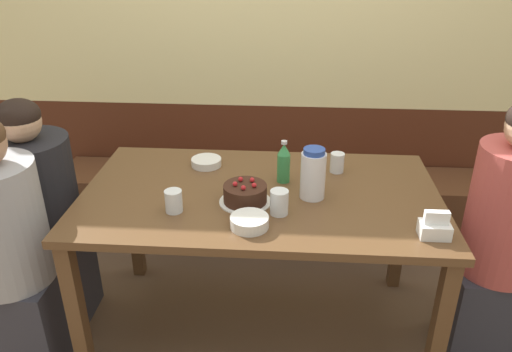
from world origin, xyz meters
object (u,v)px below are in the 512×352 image
Objects in this scene: bowl_soup_white at (206,162)px; napkin_holder at (435,227)px; glass_water_tall at (337,163)px; person_teal_shirt at (9,255)px; person_grey_tee at (41,220)px; bench_seat at (269,206)px; soju_bottle at (284,163)px; glass_tumbler_short at (279,202)px; glass_shot_small at (174,201)px; water_pitcher at (313,174)px; birthday_cake at (245,194)px; bowl_rice_small at (249,222)px; person_pale_blue_shirt at (501,244)px.

napkin_holder is at bearing -30.61° from bowl_soup_white.
bowl_soup_white is 1.56× the size of glass_water_tall.
person_teal_shirt reaches higher than person_grey_tee.
bench_seat is 2.25× the size of person_grey_tee.
person_grey_tee is (-1.12, -0.08, -0.29)m from soju_bottle.
glass_tumbler_short is (0.36, -0.43, 0.03)m from bowl_soup_white.
bench_seat is 13.18× the size of soju_bottle.
glass_shot_small is (-0.06, -0.44, 0.03)m from bowl_soup_white.
water_pitcher is 1.30m from person_teal_shirt.
glass_shot_small is at bearing -108.09° from bench_seat.
person_teal_shirt reaches higher than glass_tumbler_short.
water_pitcher reaches higher than napkin_holder.
bowl_soup_white is (-0.22, 0.35, -0.02)m from birthday_cake.
glass_water_tall is 1.47m from person_teal_shirt.
birthday_cake is 0.51m from glass_water_tall.
glass_shot_small is (-0.99, 0.11, 0.01)m from napkin_holder.
glass_water_tall is at bearing 31.67° from glass_shot_small.
person_grey_tee reaches higher than soju_bottle.
napkin_holder is at bearing -59.16° from glass_water_tall.
bench_seat is at bearing 120.12° from napkin_holder.
glass_tumbler_short is 1.11× the size of glass_shot_small.
water_pitcher is 2.40× the size of glass_water_tall.
glass_tumbler_short is (-0.13, -0.15, -0.06)m from water_pitcher.
soju_bottle is 2.13× the size of glass_water_tall.
napkin_holder is at bearing -6.48° from glass_shot_small.
bowl_soup_white is at bearing 115.14° from bowl_rice_small.
glass_water_tall is at bearing 25.63° from soju_bottle.
birthday_cake is 1.11m from person_pale_blue_shirt.
glass_tumbler_short is 0.98m from person_pale_blue_shirt.
person_teal_shirt reaches higher than glass_shot_small.
napkin_holder is 1.00m from glass_shot_small.
person_pale_blue_shirt reaches higher than soju_bottle.
person_teal_shirt is at bearing -90.00° from person_grey_tee.
bowl_rice_small is at bearing -91.19° from bench_seat.
water_pitcher is at bearing 148.01° from napkin_holder.
soju_bottle is 1.33× the size of bowl_rice_small.
person_pale_blue_shirt reaches higher than person_teal_shirt.
glass_water_tall is 0.08× the size of person_grey_tee.
napkin_holder is 1.08m from bowl_soup_white.
glass_water_tall is at bearing 54.63° from bowl_rice_small.
soju_bottle is (-0.12, 0.14, -0.02)m from water_pitcher.
glass_tumbler_short is at bearing 7.55° from person_pale_blue_shirt.
bowl_rice_small is at bearing -125.37° from glass_water_tall.
glass_tumbler_short is 0.08× the size of person_pale_blue_shirt.
water_pitcher is 2.00× the size of napkin_holder.
bowl_soup_white is at bearing 150.64° from water_pitcher.
soju_bottle is 0.40m from bowl_soup_white.
water_pitcher is at bearing 48.02° from glass_tumbler_short.
birthday_cake is 1.47× the size of bowl_rice_small.
birthday_cake is 0.19× the size of person_grey_tee.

